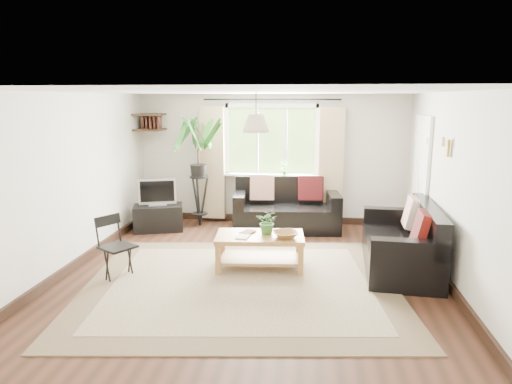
# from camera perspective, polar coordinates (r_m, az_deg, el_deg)

# --- Properties ---
(floor) EXTENTS (5.50, 5.50, 0.00)m
(floor) POSITION_cam_1_polar(r_m,az_deg,el_deg) (6.21, -0.46, -10.28)
(floor) COLOR black
(floor) RESTS_ON ground
(ceiling) EXTENTS (5.50, 5.50, 0.00)m
(ceiling) POSITION_cam_1_polar(r_m,az_deg,el_deg) (5.76, -0.50, 12.45)
(ceiling) COLOR white
(ceiling) RESTS_ON floor
(wall_back) EXTENTS (5.00, 0.02, 2.40)m
(wall_back) POSITION_cam_1_polar(r_m,az_deg,el_deg) (8.57, 1.95, 4.12)
(wall_back) COLOR beige
(wall_back) RESTS_ON floor
(wall_front) EXTENTS (5.00, 0.02, 2.40)m
(wall_front) POSITION_cam_1_polar(r_m,az_deg,el_deg) (3.25, -6.97, -8.49)
(wall_front) COLOR beige
(wall_front) RESTS_ON floor
(wall_left) EXTENTS (0.02, 5.50, 2.40)m
(wall_left) POSITION_cam_1_polar(r_m,az_deg,el_deg) (6.67, -22.29, 1.11)
(wall_left) COLOR beige
(wall_left) RESTS_ON floor
(wall_right) EXTENTS (0.02, 5.50, 2.40)m
(wall_right) POSITION_cam_1_polar(r_m,az_deg,el_deg) (6.07, 23.60, 0.05)
(wall_right) COLOR beige
(wall_right) RESTS_ON floor
(rug) EXTENTS (4.27, 3.78, 0.02)m
(rug) POSITION_cam_1_polar(r_m,az_deg,el_deg) (5.91, -1.94, -11.35)
(rug) COLOR beige
(rug) RESTS_ON floor
(window) EXTENTS (2.50, 0.16, 2.16)m
(window) POSITION_cam_1_polar(r_m,az_deg,el_deg) (8.49, 1.94, 6.42)
(window) COLOR white
(window) RESTS_ON wall_back
(door) EXTENTS (0.06, 0.96, 2.06)m
(door) POSITION_cam_1_polar(r_m,az_deg,el_deg) (7.72, 19.79, 1.10)
(door) COLOR silver
(door) RESTS_ON wall_right
(corner_shelf) EXTENTS (0.50, 0.50, 0.34)m
(corner_shelf) POSITION_cam_1_polar(r_m,az_deg,el_deg) (8.76, -13.16, 8.52)
(corner_shelf) COLOR black
(corner_shelf) RESTS_ON wall_back
(pendant_lamp) EXTENTS (0.36, 0.36, 0.54)m
(pendant_lamp) POSITION_cam_1_polar(r_m,az_deg,el_deg) (6.16, -0.00, 9.14)
(pendant_lamp) COLOR beige
(pendant_lamp) RESTS_ON ceiling
(wall_sconce) EXTENTS (0.12, 0.12, 0.28)m
(wall_sconce) POSITION_cam_1_polar(r_m,az_deg,el_deg) (6.26, 22.62, 5.46)
(wall_sconce) COLOR beige
(wall_sconce) RESTS_ON wall_right
(sofa_back) EXTENTS (1.94, 1.11, 0.88)m
(sofa_back) POSITION_cam_1_polar(r_m,az_deg,el_deg) (8.17, 3.82, -1.71)
(sofa_back) COLOR black
(sofa_back) RESTS_ON floor
(sofa_right) EXTENTS (1.87, 1.01, 0.86)m
(sofa_right) POSITION_cam_1_polar(r_m,az_deg,el_deg) (6.58, 17.58, -5.61)
(sofa_right) COLOR black
(sofa_right) RESTS_ON floor
(coffee_table) EXTENTS (1.25, 0.75, 0.49)m
(coffee_table) POSITION_cam_1_polar(r_m,az_deg,el_deg) (6.33, 0.49, -7.48)
(coffee_table) COLOR olive
(coffee_table) RESTS_ON floor
(table_plant) EXTENTS (0.35, 0.31, 0.34)m
(table_plant) POSITION_cam_1_polar(r_m,az_deg,el_deg) (6.26, 1.50, -3.74)
(table_plant) COLOR #306629
(table_plant) RESTS_ON coffee_table
(bowl) EXTENTS (0.43, 0.43, 0.08)m
(bowl) POSITION_cam_1_polar(r_m,az_deg,el_deg) (6.14, 3.71, -5.31)
(bowl) COLOR olive
(bowl) RESTS_ON coffee_table
(book_a) EXTENTS (0.18, 0.23, 0.02)m
(book_a) POSITION_cam_1_polar(r_m,az_deg,el_deg) (6.17, -2.37, -5.55)
(book_a) COLOR white
(book_a) RESTS_ON coffee_table
(book_b) EXTENTS (0.24, 0.27, 0.02)m
(book_b) POSITION_cam_1_polar(r_m,az_deg,el_deg) (6.39, -1.62, -4.91)
(book_b) COLOR brown
(book_b) RESTS_ON coffee_table
(tv_stand) EXTENTS (0.96, 0.71, 0.46)m
(tv_stand) POSITION_cam_1_polar(r_m,az_deg,el_deg) (8.33, -12.10, -3.16)
(tv_stand) COLOR black
(tv_stand) RESTS_ON floor
(tv) EXTENTS (0.69, 0.40, 0.50)m
(tv) POSITION_cam_1_polar(r_m,az_deg,el_deg) (8.22, -12.24, 0.08)
(tv) COLOR #A5A5AA
(tv) RESTS_ON tv_stand
(palm_stand) EXTENTS (0.86, 0.86, 2.01)m
(palm_stand) POSITION_cam_1_polar(r_m,az_deg,el_deg) (8.37, -7.17, 2.50)
(palm_stand) COLOR black
(palm_stand) RESTS_ON floor
(folding_chair) EXTENTS (0.58, 0.58, 0.82)m
(folding_chair) POSITION_cam_1_polar(r_m,az_deg,el_deg) (6.23, -16.89, -6.72)
(folding_chair) COLOR black
(folding_chair) RESTS_ON floor
(sill_plant) EXTENTS (0.14, 0.10, 0.27)m
(sill_plant) POSITION_cam_1_polar(r_m,az_deg,el_deg) (8.45, 3.56, 3.07)
(sill_plant) COLOR #2D6023
(sill_plant) RESTS_ON window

